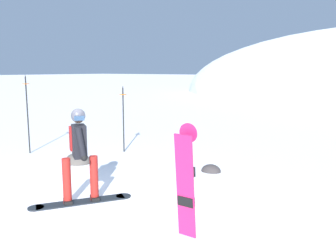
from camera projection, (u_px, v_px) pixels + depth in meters
ground_plane at (78, 197)px, 6.76m from camera, size 300.00×300.00×0.00m
snowboarder_main at (79, 153)px, 6.35m from camera, size 1.14×1.58×1.71m
spare_snowboard at (186, 181)px, 5.00m from camera, size 0.28×0.18×1.66m
piste_marker_near at (27, 109)px, 10.11m from camera, size 0.20×0.20×2.25m
piste_marker_far at (123, 114)px, 10.30m from camera, size 0.20×0.20×1.94m
rock_dark at (211, 171)px, 8.44m from camera, size 0.48×0.41×0.34m
rock_mid at (78, 163)px, 9.23m from camera, size 0.73×0.62×0.51m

